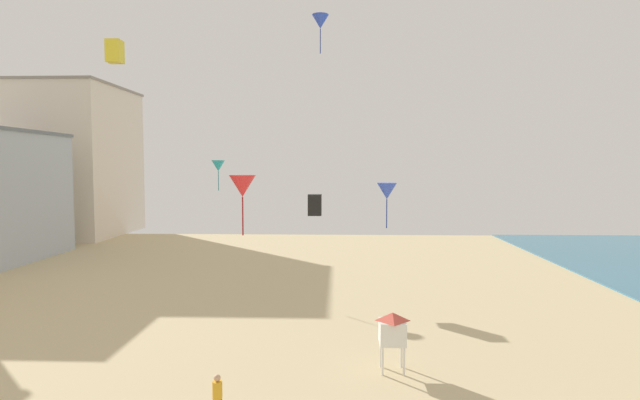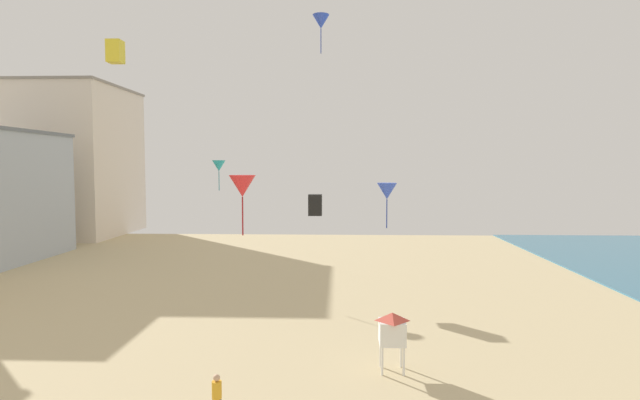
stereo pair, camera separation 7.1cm
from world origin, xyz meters
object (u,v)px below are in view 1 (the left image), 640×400
(kite_flyer, at_px, (217,395))
(kite_black_box, at_px, (315,205))
(kite_red_delta, at_px, (242,186))
(kite_blue_delta_2, at_px, (320,22))
(lifeguard_stand, at_px, (392,329))
(kite_yellow_box, at_px, (115,51))
(kite_cyan_delta, at_px, (218,166))
(kite_blue_delta, at_px, (387,191))

(kite_flyer, bearing_deg, kite_black_box, -168.06)
(kite_red_delta, height_order, kite_blue_delta_2, kite_blue_delta_2)
(kite_blue_delta_2, bearing_deg, lifeguard_stand, -79.62)
(kite_flyer, distance_m, kite_yellow_box, 22.65)
(lifeguard_stand, bearing_deg, kite_flyer, -126.23)
(kite_blue_delta_2, bearing_deg, kite_flyer, -95.92)
(kite_black_box, height_order, kite_cyan_delta, kite_cyan_delta)
(kite_blue_delta, relative_size, kite_yellow_box, 1.75)
(kite_red_delta, relative_size, kite_blue_delta_2, 0.88)
(lifeguard_stand, height_order, kite_black_box, kite_black_box)
(kite_black_box, bearing_deg, kite_yellow_box, -159.40)
(lifeguard_stand, relative_size, kite_red_delta, 0.94)
(kite_blue_delta, xyz_separation_m, kite_blue_delta_2, (-4.06, 15.31, 13.03))
(kite_yellow_box, bearing_deg, kite_flyer, -56.27)
(lifeguard_stand, height_order, kite_blue_delta, kite_blue_delta)
(kite_flyer, relative_size, lifeguard_stand, 0.64)
(kite_flyer, bearing_deg, kite_yellow_box, -126.79)
(kite_black_box, bearing_deg, kite_red_delta, -101.69)
(kite_yellow_box, bearing_deg, kite_red_delta, -41.81)
(kite_flyer, relative_size, kite_cyan_delta, 0.70)
(kite_red_delta, distance_m, kite_yellow_box, 14.79)
(kite_blue_delta, bearing_deg, lifeguard_stand, -92.44)
(kite_blue_delta, bearing_deg, kite_red_delta, -148.66)
(kite_blue_delta, bearing_deg, kite_flyer, -123.57)
(kite_blue_delta_2, bearing_deg, kite_cyan_delta, -159.96)
(lifeguard_stand, xyz_separation_m, kite_yellow_box, (-15.96, 9.69, 13.90))
(kite_flyer, xyz_separation_m, kite_red_delta, (-0.18, 5.90, 6.95))
(kite_cyan_delta, bearing_deg, kite_blue_delta_2, 20.04)
(kite_flyer, xyz_separation_m, lifeguard_stand, (6.45, 4.54, 0.92))
(kite_black_box, bearing_deg, kite_blue_delta, -64.10)
(kite_flyer, xyz_separation_m, kite_blue_delta_2, (2.63, 25.39, 19.56))
(kite_flyer, height_order, kite_black_box, kite_black_box)
(kite_flyer, height_order, kite_cyan_delta, kite_cyan_delta)
(kite_flyer, bearing_deg, kite_blue_delta_2, -166.44)
(kite_yellow_box, bearing_deg, kite_black_box, 20.60)
(kite_blue_delta_2, distance_m, kite_yellow_box, 17.15)
(lifeguard_stand, relative_size, kite_yellow_box, 1.87)
(kite_blue_delta, height_order, kite_black_box, kite_blue_delta)
(kite_red_delta, bearing_deg, kite_blue_delta_2, 81.79)
(lifeguard_stand, xyz_separation_m, kite_blue_delta_2, (-3.82, 20.85, 18.64))
(kite_blue_delta, height_order, kite_blue_delta_2, kite_blue_delta_2)
(kite_black_box, xyz_separation_m, kite_cyan_delta, (-7.68, 3.79, 2.74))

